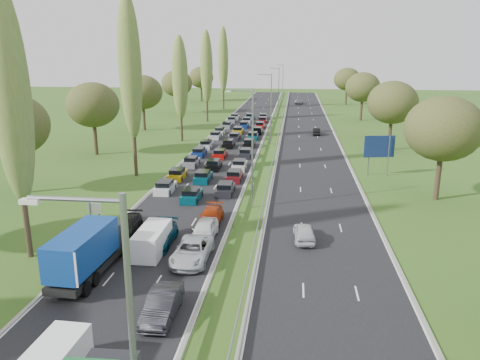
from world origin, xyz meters
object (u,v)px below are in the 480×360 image
(near_car_3, at_px, (127,225))
(blue_lorry, at_px, (89,250))
(direction_sign, at_px, (379,148))
(info_sign, at_px, (94,210))
(white_van_rear, at_px, (153,239))

(near_car_3, distance_m, blue_lorry, 8.09)
(direction_sign, bearing_deg, info_sign, -143.35)
(white_van_rear, distance_m, info_sign, 8.91)
(near_car_3, bearing_deg, info_sign, 151.62)
(near_car_3, height_order, white_van_rear, white_van_rear)
(blue_lorry, xyz_separation_m, info_sign, (-3.86, 9.72, -0.52))
(blue_lorry, height_order, direction_sign, direction_sign)
(blue_lorry, xyz_separation_m, direction_sign, (24.94, 31.15, 1.68))
(near_car_3, relative_size, blue_lorry, 0.56)
(near_car_3, xyz_separation_m, direction_sign, (25.17, 23.15, 2.85))
(white_van_rear, height_order, info_sign, info_sign)
(white_van_rear, relative_size, direction_sign, 0.97)
(white_van_rear, distance_m, direction_sign, 34.51)
(blue_lorry, distance_m, info_sign, 10.47)
(near_car_3, relative_size, info_sign, 2.30)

